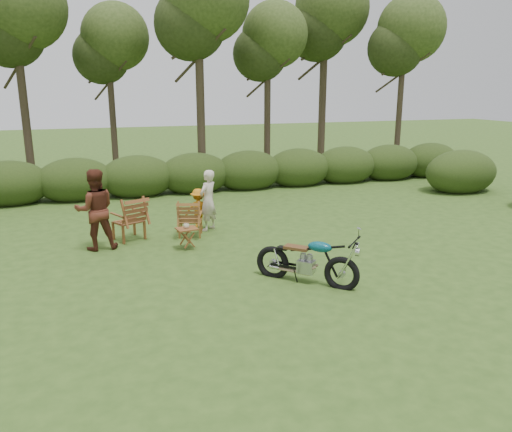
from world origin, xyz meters
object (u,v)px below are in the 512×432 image
object	(u,v)px
adult_b	(98,249)
child	(199,229)
side_table	(187,238)
lawn_chair_right	(191,236)
motorcycle	(306,282)
cup	(186,226)
lawn_chair_left	(130,239)
adult_a	(209,230)

from	to	relation	value
adult_b	child	world-z (taller)	adult_b
side_table	child	world-z (taller)	child
lawn_chair_right	child	distance (m)	0.62
side_table	adult_b	xyz separation A→B (m)	(-1.95, 0.65, -0.25)
lawn_chair_right	child	size ratio (longest dim) A/B	0.86
motorcycle	child	bearing A→B (deg)	149.91
child	cup	bearing A→B (deg)	79.39
lawn_chair_right	motorcycle	bearing A→B (deg)	128.82
lawn_chair_right	adult_b	distance (m)	2.26
lawn_chair_left	side_table	distance (m)	1.71
cup	adult_b	distance (m)	2.12
lawn_chair_right	cup	bearing A→B (deg)	91.24
lawn_chair_left	child	bearing A→B (deg)	165.29
side_table	adult_a	bearing A→B (deg)	58.53
side_table	adult_b	size ratio (longest dim) A/B	0.26
lawn_chair_right	child	xyz separation A→B (m)	(0.33, 0.52, 0.00)
adult_b	cup	bearing A→B (deg)	158.06
cup	child	size ratio (longest dim) A/B	0.12
child	adult_a	bearing A→B (deg)	156.85
lawn_chair_right	cup	world-z (taller)	cup
side_table	cup	bearing A→B (deg)	101.14
motorcycle	cup	distance (m)	3.32
motorcycle	lawn_chair_left	world-z (taller)	motorcycle
adult_a	adult_b	xyz separation A→B (m)	(-2.78, -0.71, 0.00)
cup	adult_a	world-z (taller)	adult_a
side_table	child	size ratio (longest dim) A/B	0.45
lawn_chair_right	adult_b	size ratio (longest dim) A/B	0.50
lawn_chair_left	adult_a	world-z (taller)	adult_a
motorcycle	child	xyz separation A→B (m)	(-1.14, 4.26, 0.00)
lawn_chair_left	side_table	size ratio (longest dim) A/B	2.17
lawn_chair_left	child	world-z (taller)	child
lawn_chair_right	adult_a	xyz separation A→B (m)	(0.55, 0.37, 0.00)
lawn_chair_left	adult_b	size ratio (longest dim) A/B	0.57
lawn_chair_right	side_table	bearing A→B (deg)	91.58
lawn_chair_right	cup	distance (m)	1.15
motorcycle	cup	size ratio (longest dim) A/B	15.05
adult_a	adult_b	size ratio (longest dim) A/B	0.85
side_table	adult_a	world-z (taller)	adult_a
lawn_chair_left	adult_a	bearing A→B (deg)	159.92
motorcycle	lawn_chair_left	distance (m)	4.93
side_table	adult_a	size ratio (longest dim) A/B	0.31
motorcycle	adult_a	size ratio (longest dim) A/B	1.23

